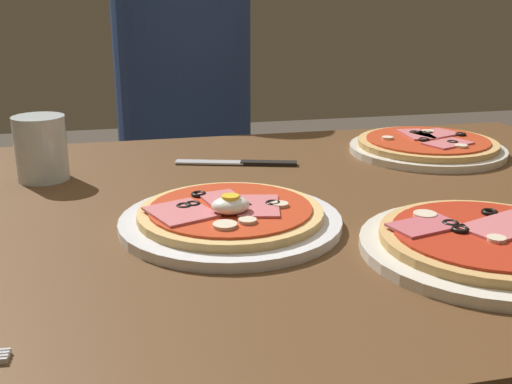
{
  "coord_description": "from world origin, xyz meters",
  "views": [
    {
      "loc": [
        -0.22,
        -0.76,
        1.0
      ],
      "look_at": [
        -0.06,
        -0.03,
        0.76
      ],
      "focal_mm": 44.44,
      "sensor_mm": 36.0,
      "label": 1
    }
  ],
  "objects_px": {
    "dining_table": "(292,283)",
    "pizza_across_right": "(427,146)",
    "pizza_across_left": "(487,243)",
    "diner_person": "(187,173)",
    "water_glass_near": "(41,153)",
    "knife": "(245,163)",
    "pizza_foreground": "(230,217)"
  },
  "relations": [
    {
      "from": "dining_table",
      "to": "pizza_across_right",
      "type": "relative_size",
      "value": 4.36
    },
    {
      "from": "pizza_across_left",
      "to": "diner_person",
      "type": "relative_size",
      "value": 0.23
    },
    {
      "from": "pizza_across_left",
      "to": "water_glass_near",
      "type": "relative_size",
      "value": 2.85
    },
    {
      "from": "water_glass_near",
      "to": "knife",
      "type": "height_order",
      "value": "water_glass_near"
    },
    {
      "from": "pizza_across_right",
      "to": "pizza_foreground",
      "type": "bearing_deg",
      "value": -145.38
    },
    {
      "from": "pizza_across_right",
      "to": "water_glass_near",
      "type": "relative_size",
      "value": 2.78
    },
    {
      "from": "pizza_foreground",
      "to": "knife",
      "type": "relative_size",
      "value": 1.37
    },
    {
      "from": "dining_table",
      "to": "knife",
      "type": "xyz_separation_m",
      "value": [
        -0.02,
        0.2,
        0.12
      ]
    },
    {
      "from": "knife",
      "to": "diner_person",
      "type": "bearing_deg",
      "value": 93.22
    },
    {
      "from": "dining_table",
      "to": "pizza_across_left",
      "type": "distance_m",
      "value": 0.29
    },
    {
      "from": "pizza_foreground",
      "to": "knife",
      "type": "xyz_separation_m",
      "value": [
        0.07,
        0.27,
        -0.01
      ]
    },
    {
      "from": "pizza_foreground",
      "to": "knife",
      "type": "distance_m",
      "value": 0.28
    },
    {
      "from": "water_glass_near",
      "to": "diner_person",
      "type": "xyz_separation_m",
      "value": [
        0.28,
        0.57,
        -0.21
      ]
    },
    {
      "from": "pizza_across_right",
      "to": "diner_person",
      "type": "distance_m",
      "value": 0.68
    },
    {
      "from": "diner_person",
      "to": "pizza_across_left",
      "type": "bearing_deg",
      "value": 102.2
    },
    {
      "from": "knife",
      "to": "water_glass_near",
      "type": "bearing_deg",
      "value": -177.53
    },
    {
      "from": "dining_table",
      "to": "diner_person",
      "type": "bearing_deg",
      "value": 94.06
    },
    {
      "from": "pizza_foreground",
      "to": "pizza_across_left",
      "type": "bearing_deg",
      "value": -28.74
    },
    {
      "from": "pizza_foreground",
      "to": "knife",
      "type": "height_order",
      "value": "pizza_foreground"
    },
    {
      "from": "pizza_across_right",
      "to": "knife",
      "type": "height_order",
      "value": "pizza_across_right"
    },
    {
      "from": "water_glass_near",
      "to": "diner_person",
      "type": "bearing_deg",
      "value": 64.25
    },
    {
      "from": "pizza_across_right",
      "to": "knife",
      "type": "bearing_deg",
      "value": -179.32
    },
    {
      "from": "pizza_foreground",
      "to": "knife",
      "type": "bearing_deg",
      "value": 74.52
    },
    {
      "from": "dining_table",
      "to": "pizza_across_right",
      "type": "height_order",
      "value": "pizza_across_right"
    },
    {
      "from": "dining_table",
      "to": "pizza_across_right",
      "type": "bearing_deg",
      "value": 34.54
    },
    {
      "from": "diner_person",
      "to": "pizza_across_right",
      "type": "bearing_deg",
      "value": 122.43
    },
    {
      "from": "pizza_across_right",
      "to": "diner_person",
      "type": "bearing_deg",
      "value": 122.43
    },
    {
      "from": "dining_table",
      "to": "pizza_foreground",
      "type": "bearing_deg",
      "value": -145.13
    },
    {
      "from": "pizza_foreground",
      "to": "diner_person",
      "type": "bearing_deg",
      "value": 87.02
    },
    {
      "from": "water_glass_near",
      "to": "knife",
      "type": "distance_m",
      "value": 0.31
    },
    {
      "from": "dining_table",
      "to": "knife",
      "type": "bearing_deg",
      "value": 96.37
    },
    {
      "from": "pizza_foreground",
      "to": "pizza_across_left",
      "type": "relative_size",
      "value": 0.97
    }
  ]
}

